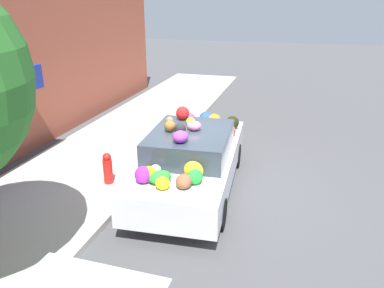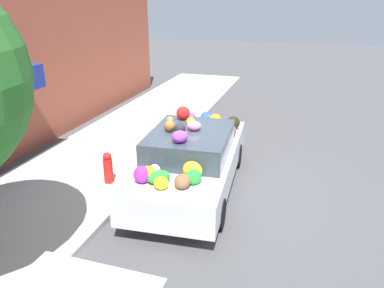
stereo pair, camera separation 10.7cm
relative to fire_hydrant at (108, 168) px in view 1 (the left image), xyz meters
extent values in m
plane|color=#4C4C4F|center=(0.51, -1.76, -0.48)|extent=(60.00, 60.00, 0.00)
cube|color=#B2ADA3|center=(0.51, 0.94, -0.41)|extent=(24.00, 3.20, 0.13)
cylinder|color=red|center=(0.00, 0.00, -0.07)|extent=(0.20, 0.20, 0.55)
sphere|color=red|center=(0.00, 0.00, 0.26)|extent=(0.18, 0.18, 0.18)
cube|color=silver|center=(0.51, -1.75, 0.11)|extent=(4.53, 2.08, 0.61)
cube|color=#333D47|center=(0.33, -1.76, 0.66)|extent=(2.09, 1.70, 0.49)
cylinder|color=black|center=(1.82, -0.84, -0.20)|extent=(0.58, 0.22, 0.57)
cylinder|color=black|center=(1.93, -2.47, -0.20)|extent=(0.58, 0.22, 0.57)
cylinder|color=black|center=(-0.91, -1.02, -0.20)|extent=(0.58, 0.22, 0.57)
cylinder|color=black|center=(-0.80, -2.66, -0.20)|extent=(0.58, 0.22, 0.57)
sphere|color=orange|center=(1.55, -1.64, 0.50)|extent=(0.21, 0.21, 0.17)
sphere|color=brown|center=(0.20, -1.37, 1.02)|extent=(0.31, 0.31, 0.23)
sphere|color=red|center=(1.04, -1.38, 1.05)|extent=(0.42, 0.42, 0.30)
ellipsoid|color=black|center=(2.12, -2.31, 0.58)|extent=(0.25, 0.34, 0.33)
sphere|color=orange|center=(2.22, -1.84, 0.57)|extent=(0.45, 0.45, 0.32)
sphere|color=yellow|center=(1.84, -2.05, 0.51)|extent=(0.22, 0.22, 0.19)
sphere|color=olive|center=(0.65, -1.21, 0.99)|extent=(0.18, 0.18, 0.17)
sphere|color=#92503D|center=(1.60, -2.35, 0.55)|extent=(0.31, 0.31, 0.27)
ellipsoid|color=green|center=(-1.10, -1.64, 0.53)|extent=(0.48, 0.49, 0.24)
sphere|color=white|center=(-0.82, -1.45, 0.52)|extent=(0.29, 0.29, 0.21)
sphere|color=orange|center=(-1.08, -1.42, 0.56)|extent=(0.29, 0.29, 0.28)
ellipsoid|color=purple|center=(-0.32, -1.76, 1.02)|extent=(0.39, 0.37, 0.22)
ellipsoid|color=yellow|center=(-0.76, -2.14, 0.58)|extent=(0.29, 0.39, 0.34)
sphere|color=purple|center=(2.07, -1.21, 0.58)|extent=(0.44, 0.44, 0.34)
sphere|color=black|center=(0.11, -1.62, 1.02)|extent=(0.29, 0.29, 0.22)
sphere|color=yellow|center=(0.66, -1.67, 1.00)|extent=(0.21, 0.21, 0.19)
ellipsoid|color=green|center=(-0.93, -2.22, 0.54)|extent=(0.37, 0.35, 0.26)
ellipsoid|color=brown|center=(-1.12, -2.08, 0.53)|extent=(0.40, 0.34, 0.24)
ellipsoid|color=black|center=(2.26, -1.87, 0.50)|extent=(0.37, 0.36, 0.18)
ellipsoid|color=yellow|center=(-1.27, -1.75, 0.52)|extent=(0.34, 0.34, 0.21)
sphere|color=blue|center=(2.28, -1.60, 0.58)|extent=(0.46, 0.46, 0.34)
ellipsoid|color=pink|center=(0.41, -1.82, 1.00)|extent=(0.29, 0.33, 0.20)
ellipsoid|color=#955133|center=(2.25, -1.40, 0.48)|extent=(0.28, 0.28, 0.14)
sphere|color=purple|center=(-1.15, -1.35, 0.57)|extent=(0.37, 0.37, 0.30)
camera|label=1|loc=(-6.52, -3.79, 3.42)|focal=35.00mm
camera|label=2|loc=(-6.49, -3.89, 3.42)|focal=35.00mm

